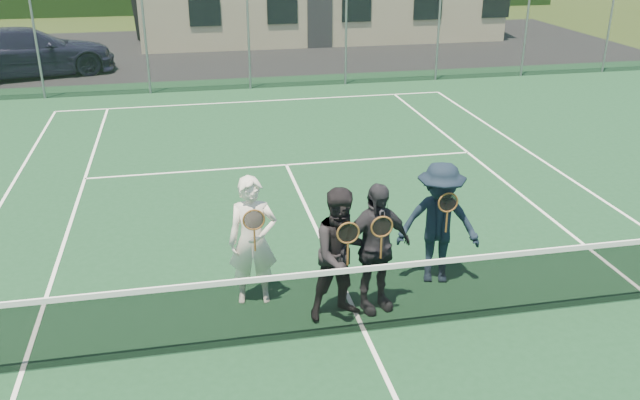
% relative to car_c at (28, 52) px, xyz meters
% --- Properties ---
extents(ground, '(220.00, 220.00, 0.00)m').
position_rel_car_c_xyz_m(ground, '(6.96, 3.13, -0.79)').
color(ground, '#324619').
rests_on(ground, ground).
extents(court_surface, '(30.00, 30.00, 0.02)m').
position_rel_car_c_xyz_m(court_surface, '(6.96, -16.87, -0.78)').
color(court_surface, '#14381E').
rests_on(court_surface, ground).
extents(tarmac_carpark, '(40.00, 12.00, 0.01)m').
position_rel_car_c_xyz_m(tarmac_carpark, '(2.96, 3.13, -0.79)').
color(tarmac_carpark, black).
rests_on(tarmac_carpark, ground).
extents(hedge_row, '(40.00, 1.20, 1.10)m').
position_rel_car_c_xyz_m(hedge_row, '(6.96, 15.13, -0.24)').
color(hedge_row, black).
rests_on(hedge_row, ground).
extents(car_c, '(5.84, 3.60, 1.58)m').
position_rel_car_c_xyz_m(car_c, '(0.00, 0.00, 0.00)').
color(car_c, '#1A1933').
rests_on(car_c, ground).
extents(court_markings, '(11.03, 23.83, 0.01)m').
position_rel_car_c_xyz_m(court_markings, '(6.96, -16.87, -0.77)').
color(court_markings, white).
rests_on(court_markings, court_surface).
extents(tennis_net, '(11.68, 0.08, 1.10)m').
position_rel_car_c_xyz_m(tennis_net, '(6.96, -16.87, -0.25)').
color(tennis_net, slate).
rests_on(tennis_net, ground).
extents(perimeter_fence, '(30.07, 0.07, 3.02)m').
position_rel_car_c_xyz_m(perimeter_fence, '(6.96, -3.37, 0.73)').
color(perimeter_fence, slate).
rests_on(perimeter_fence, ground).
extents(player_a, '(0.69, 0.53, 1.80)m').
position_rel_car_c_xyz_m(player_a, '(5.69, -15.80, 0.13)').
color(player_a, silver).
rests_on(player_a, court_surface).
extents(player_b, '(0.98, 0.82, 1.80)m').
position_rel_car_c_xyz_m(player_b, '(6.77, -16.42, 0.13)').
color(player_b, black).
rests_on(player_b, court_surface).
extents(player_c, '(1.13, 0.68, 1.80)m').
position_rel_car_c_xyz_m(player_c, '(7.22, -16.33, 0.13)').
color(player_c, '#25252A').
rests_on(player_c, court_surface).
extents(player_d, '(1.30, 0.96, 1.80)m').
position_rel_car_c_xyz_m(player_d, '(8.32, -15.76, 0.13)').
color(player_d, black).
rests_on(player_d, court_surface).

